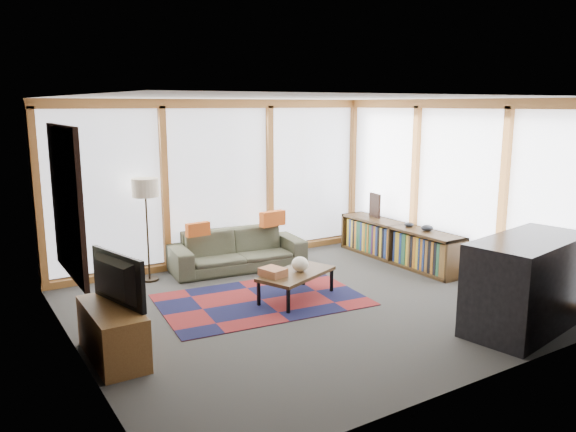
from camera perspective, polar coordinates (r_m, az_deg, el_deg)
ground at (r=7.24m, az=1.71°, el=-9.10°), size 5.50×5.50×0.00m
room_envelope at (r=7.60m, az=2.51°, el=3.86°), size 5.52×5.02×2.62m
rug at (r=7.44m, az=-2.69°, el=-8.50°), size 2.77×1.95×0.01m
sofa at (r=8.76m, az=-5.18°, el=-3.44°), size 2.15×1.04×0.60m
pillow_left at (r=8.41m, az=-9.14°, el=-1.34°), size 0.37×0.13×0.20m
pillow_right at (r=8.99m, az=-1.59°, el=-0.26°), size 0.44×0.17×0.24m
floor_lamp at (r=8.29m, az=-14.11°, el=-1.40°), size 0.38×0.38×1.50m
coffee_table at (r=7.43m, az=0.86°, el=-7.07°), size 1.21×0.91×0.36m
book_stack at (r=7.21m, az=-1.54°, el=-5.72°), size 0.32×0.36×0.10m
vase at (r=7.40m, az=1.23°, el=-4.90°), size 0.24×0.24×0.19m
bookshelf at (r=9.28m, az=11.15°, el=-2.73°), size 0.45×2.45×0.61m
bowl_a at (r=8.85m, az=13.95°, el=-1.18°), size 0.23×0.23×0.10m
bowl_b at (r=9.08m, az=12.19°, el=-0.86°), size 0.17×0.17×0.07m
shelf_picture at (r=9.75m, az=8.82°, el=1.09°), size 0.09×0.31×0.41m
tv_console at (r=6.01m, az=-17.39°, el=-11.26°), size 0.45×1.08×0.54m
television at (r=5.88m, az=-17.66°, el=-6.24°), size 0.35×0.92×0.53m
bar_counter at (r=6.97m, az=23.14°, el=-6.30°), size 1.77×1.06×1.05m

